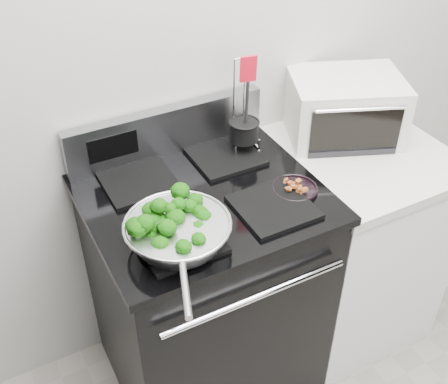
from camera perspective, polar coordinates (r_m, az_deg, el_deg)
back_wall at (r=2.08m, az=1.11°, el=16.03°), size 4.00×0.02×2.70m
gas_range at (r=2.21m, az=-1.83°, el=-9.79°), size 0.79×0.69×1.13m
counter at (r=2.51m, az=12.41°, el=-4.66°), size 0.62×0.68×0.92m
skillet at (r=1.68m, az=-4.71°, el=-3.99°), size 0.33×0.50×0.07m
broccoli_pile at (r=1.67m, az=-4.75°, el=-3.45°), size 0.26×0.26×0.09m
bacon_plate at (r=1.92m, az=7.20°, el=0.57°), size 0.16×0.16×0.04m
utensil_holder at (r=2.08m, az=2.05°, el=5.73°), size 0.13×0.13×0.39m
toaster_oven at (r=2.26m, az=12.15°, el=8.41°), size 0.51×0.46×0.24m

